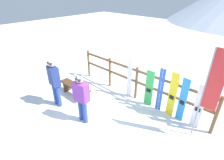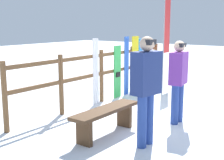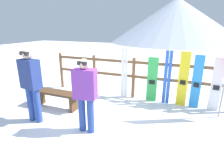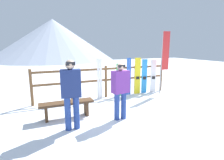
% 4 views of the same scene
% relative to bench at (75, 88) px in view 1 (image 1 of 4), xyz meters
% --- Properties ---
extents(ground_plane, '(40.00, 40.00, 0.00)m').
position_rel_bench_xyz_m(ground_plane, '(1.79, -0.53, -0.36)').
color(ground_plane, white).
extents(fence, '(5.58, 0.10, 1.28)m').
position_rel_bench_xyz_m(fence, '(1.79, 1.52, 0.40)').
color(fence, brown).
rests_on(fence, ground).
extents(bench, '(1.51, 0.36, 0.48)m').
position_rel_bench_xyz_m(bench, '(0.00, 0.00, 0.00)').
color(bench, '#4C331E').
rests_on(bench, ground).
extents(person_purple, '(0.50, 0.33, 1.60)m').
position_rel_bench_xyz_m(person_purple, '(1.37, -0.69, 0.55)').
color(person_purple, navy).
rests_on(person_purple, ground).
extents(person_navy, '(0.50, 0.33, 1.73)m').
position_rel_bench_xyz_m(person_navy, '(0.01, -0.78, 0.64)').
color(person_navy, navy).
rests_on(person_navy, ground).
extents(ski_pair_white, '(0.19, 0.02, 1.57)m').
position_rel_bench_xyz_m(ski_pair_white, '(1.51, 1.46, 0.43)').
color(ski_pair_white, white).
rests_on(ski_pair_white, ground).
extents(snowboard_green, '(0.30, 0.06, 1.35)m').
position_rel_bench_xyz_m(snowboard_green, '(2.38, 1.46, 0.31)').
color(snowboard_green, green).
rests_on(snowboard_green, ground).
extents(ski_pair_blue, '(0.19, 0.02, 1.57)m').
position_rel_bench_xyz_m(ski_pair_blue, '(2.81, 1.46, 0.42)').
color(ski_pair_blue, blue).
rests_on(ski_pair_blue, ground).
extents(snowboard_yellow, '(0.26, 0.08, 1.56)m').
position_rel_bench_xyz_m(snowboard_yellow, '(3.23, 1.46, 0.42)').
color(snowboard_yellow, yellow).
rests_on(snowboard_yellow, ground).
extents(snowboard_blue, '(0.24, 0.09, 1.49)m').
position_rel_bench_xyz_m(snowboard_blue, '(3.58, 1.46, 0.38)').
color(snowboard_blue, '#288CE0').
rests_on(snowboard_blue, ground).
extents(snowboard_white, '(0.26, 0.08, 1.45)m').
position_rel_bench_xyz_m(snowboard_white, '(4.06, 1.46, 0.36)').
color(snowboard_white, white).
rests_on(snowboard_white, ground).
extents(rental_flag, '(0.40, 0.04, 2.65)m').
position_rel_bench_xyz_m(rental_flag, '(4.27, 1.07, 1.29)').
color(rental_flag, '#99999E').
rests_on(rental_flag, ground).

